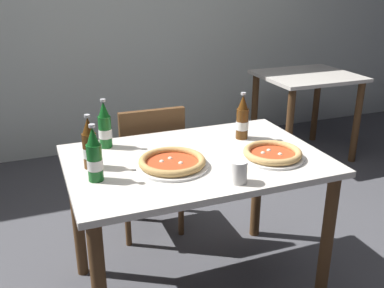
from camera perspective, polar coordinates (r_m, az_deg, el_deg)
The scene contains 12 objects.
ground_plane at distance 2.47m, azimuth 0.44°, elevation -17.99°, with size 8.00×8.00×0.00m, color #4C4C51.
back_wall_tiled at distance 4.05m, azimuth -11.56°, elevation 17.14°, with size 7.00×0.10×2.60m, color silver.
dining_table_main at distance 2.12m, azimuth 0.49°, elevation -4.59°, with size 1.20×0.80×0.75m.
chair_behind_table at distance 2.70m, azimuth -5.60°, elevation -2.46°, with size 0.41×0.41×0.85m.
dining_table_background at distance 4.00m, azimuth 14.57°, elevation 6.54°, with size 0.80×0.70×0.75m.
pizza_margherita_near at distance 1.97m, azimuth -2.59°, elevation -2.43°, with size 0.33×0.33×0.04m.
pizza_marinara_far at distance 2.10m, azimuth 10.36°, elevation -1.27°, with size 0.30×0.30×0.04m.
beer_bottle_left at distance 1.99m, azimuth -13.11°, elevation -0.21°, with size 0.07×0.07×0.25m.
beer_bottle_center at distance 1.86m, azimuth -12.52°, elevation -1.69°, with size 0.07×0.07×0.25m.
beer_bottle_right at distance 2.21m, azimuth -11.23°, elevation 2.15°, with size 0.07×0.07×0.25m.
beer_bottle_extra at distance 2.30m, azimuth 6.54°, elevation 3.19°, with size 0.07×0.07×0.25m.
paper_cup at distance 1.83m, azimuth 6.04°, elevation -3.61°, with size 0.07×0.07×0.10m, color white.
Camera 1 is at (-0.71, -1.78, 1.56)m, focal length 41.19 mm.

